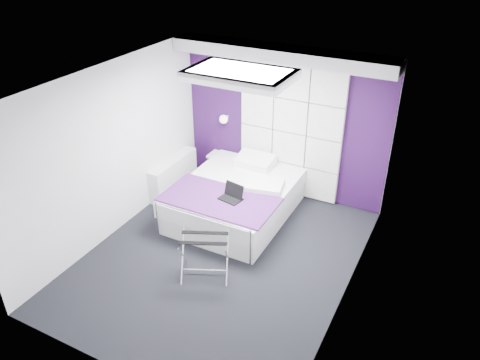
# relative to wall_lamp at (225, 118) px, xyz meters

# --- Properties ---
(floor) EXTENTS (4.40, 4.40, 0.00)m
(floor) POSITION_rel_wall_lamp_xyz_m (1.05, -2.06, -1.22)
(floor) COLOR black
(floor) RESTS_ON ground
(ceiling) EXTENTS (4.40, 4.40, 0.00)m
(ceiling) POSITION_rel_wall_lamp_xyz_m (1.05, -2.06, 1.38)
(ceiling) COLOR white
(ceiling) RESTS_ON wall_back
(wall_back) EXTENTS (3.60, 0.00, 3.60)m
(wall_back) POSITION_rel_wall_lamp_xyz_m (1.05, 0.14, 0.08)
(wall_back) COLOR silver
(wall_back) RESTS_ON floor
(wall_left) EXTENTS (0.00, 4.40, 4.40)m
(wall_left) POSITION_rel_wall_lamp_xyz_m (-0.75, -2.06, 0.08)
(wall_left) COLOR silver
(wall_left) RESTS_ON floor
(wall_right) EXTENTS (0.00, 4.40, 4.40)m
(wall_right) POSITION_rel_wall_lamp_xyz_m (2.85, -2.06, 0.08)
(wall_right) COLOR silver
(wall_right) RESTS_ON floor
(accent_wall) EXTENTS (3.58, 0.02, 2.58)m
(accent_wall) POSITION_rel_wall_lamp_xyz_m (1.05, 0.13, 0.08)
(accent_wall) COLOR #2D0D3C
(accent_wall) RESTS_ON wall_back
(soffit) EXTENTS (3.58, 0.50, 0.20)m
(soffit) POSITION_rel_wall_lamp_xyz_m (1.05, -0.11, 1.28)
(soffit) COLOR white
(soffit) RESTS_ON wall_back
(headboard) EXTENTS (1.80, 0.08, 2.30)m
(headboard) POSITION_rel_wall_lamp_xyz_m (1.20, 0.08, -0.05)
(headboard) COLOR silver
(headboard) RESTS_ON wall_back
(skylight) EXTENTS (1.36, 0.86, 0.12)m
(skylight) POSITION_rel_wall_lamp_xyz_m (1.05, -1.46, 1.33)
(skylight) COLOR white
(skylight) RESTS_ON ceiling
(wall_lamp) EXTENTS (0.15, 0.15, 0.15)m
(wall_lamp) POSITION_rel_wall_lamp_xyz_m (0.00, 0.00, 0.00)
(wall_lamp) COLOR white
(wall_lamp) RESTS_ON wall_back
(radiator) EXTENTS (0.22, 1.20, 0.60)m
(radiator) POSITION_rel_wall_lamp_xyz_m (-0.64, -0.76, -0.92)
(radiator) COLOR white
(radiator) RESTS_ON floor
(bed) EXTENTS (1.74, 2.10, 0.74)m
(bed) POSITION_rel_wall_lamp_xyz_m (0.72, -0.97, -0.91)
(bed) COLOR white
(bed) RESTS_ON floor
(nightstand) EXTENTS (0.40, 0.31, 0.04)m
(nightstand) POSITION_rel_wall_lamp_xyz_m (-0.09, -0.04, -0.73)
(nightstand) COLOR white
(nightstand) RESTS_ON wall_back
(luggage_rack) EXTENTS (0.63, 0.46, 0.62)m
(luggage_rack) POSITION_rel_wall_lamp_xyz_m (1.04, -2.47, -0.91)
(luggage_rack) COLOR silver
(luggage_rack) RESTS_ON floor
(laptop) EXTENTS (0.33, 0.24, 0.24)m
(laptop) POSITION_rel_wall_lamp_xyz_m (0.88, -1.39, -0.57)
(laptop) COLOR black
(laptop) RESTS_ON bed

